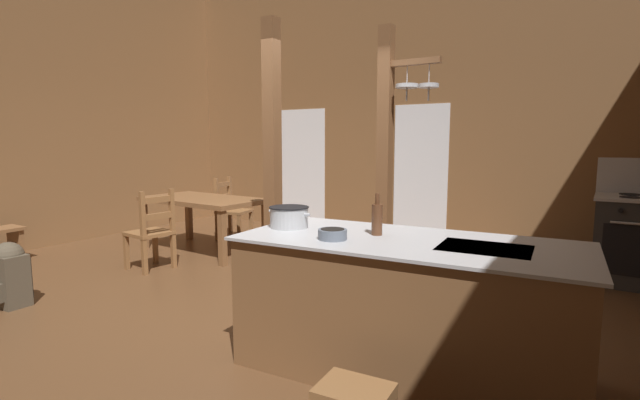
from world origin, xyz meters
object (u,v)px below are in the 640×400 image
(backpack, at_px, (9,272))
(bottle_tall_on_counter, at_px, (377,219))
(dining_table, at_px, (203,204))
(kitchen_island, at_px, (405,306))
(mixing_bowl_on_counter, at_px, (333,234))
(ladderback_chair_near_window, at_px, (231,210))
(ladderback_chair_by_post, at_px, (152,232))
(stockpot_on_counter, at_px, (289,217))

(backpack, height_order, bottle_tall_on_counter, bottle_tall_on_counter)
(backpack, bearing_deg, dining_table, 91.72)
(kitchen_island, relative_size, bottle_tall_on_counter, 7.93)
(mixing_bowl_on_counter, distance_m, bottle_tall_on_counter, 0.34)
(mixing_bowl_on_counter, bearing_deg, backpack, -170.65)
(dining_table, height_order, ladderback_chair_near_window, ladderback_chair_near_window)
(ladderback_chair_by_post, height_order, backpack, ladderback_chair_by_post)
(dining_table, relative_size, mixing_bowl_on_counter, 9.41)
(backpack, bearing_deg, ladderback_chair_near_window, 95.48)
(ladderback_chair_near_window, bearing_deg, mixing_bowl_on_counter, -39.10)
(stockpot_on_counter, relative_size, bottle_tall_on_counter, 1.28)
(dining_table, bearing_deg, stockpot_on_counter, -33.21)
(ladderback_chair_by_post, relative_size, mixing_bowl_on_counter, 5.10)
(backpack, bearing_deg, stockpot_on_counter, 14.96)
(kitchen_island, height_order, ladderback_chair_near_window, ladderback_chair_near_window)
(stockpot_on_counter, bearing_deg, dining_table, 146.79)
(stockpot_on_counter, xyz_separation_m, bottle_tall_on_counter, (0.66, 0.08, 0.03))
(mixing_bowl_on_counter, bearing_deg, ladderback_chair_near_window, 140.90)
(ladderback_chair_by_post, bearing_deg, stockpot_on_counter, -17.27)
(ladderback_chair_near_window, height_order, mixing_bowl_on_counter, ladderback_chair_near_window)
(kitchen_island, bearing_deg, backpack, -167.99)
(ladderback_chair_near_window, height_order, bottle_tall_on_counter, bottle_tall_on_counter)
(bottle_tall_on_counter, bearing_deg, ladderback_chair_near_window, 145.17)
(kitchen_island, height_order, stockpot_on_counter, stockpot_on_counter)
(ladderback_chair_near_window, distance_m, ladderback_chair_by_post, 1.85)
(kitchen_island, relative_size, backpack, 3.72)
(dining_table, bearing_deg, ladderback_chair_near_window, 106.45)
(ladderback_chair_near_window, xyz_separation_m, stockpot_on_counter, (2.96, -2.60, 0.51))
(kitchen_island, relative_size, dining_table, 1.27)
(kitchen_island, distance_m, dining_table, 4.00)
(mixing_bowl_on_counter, bearing_deg, kitchen_island, 30.02)
(mixing_bowl_on_counter, xyz_separation_m, bottle_tall_on_counter, (0.18, 0.27, 0.08))
(dining_table, relative_size, ladderback_chair_near_window, 1.84)
(ladderback_chair_by_post, bearing_deg, backpack, -93.71)
(stockpot_on_counter, distance_m, mixing_bowl_on_counter, 0.52)
(backpack, distance_m, stockpot_on_counter, 2.81)
(stockpot_on_counter, relative_size, mixing_bowl_on_counter, 1.92)
(backpack, bearing_deg, ladderback_chair_by_post, 86.29)
(dining_table, xyz_separation_m, backpack, (0.07, -2.48, -0.34))
(kitchen_island, distance_m, ladderback_chair_near_window, 4.61)
(ladderback_chair_near_window, height_order, stockpot_on_counter, stockpot_on_counter)
(ladderback_chair_by_post, distance_m, stockpot_on_counter, 2.71)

